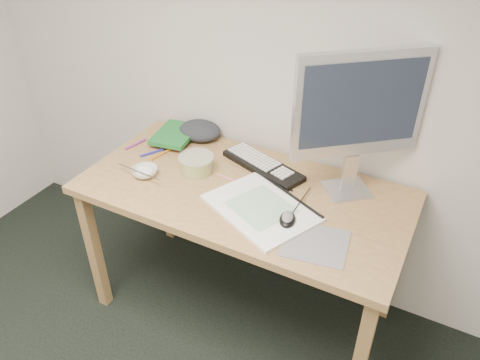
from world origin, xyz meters
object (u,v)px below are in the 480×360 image
(sketchpad, at_px, (261,208))
(rice_bowl, at_px, (145,172))
(keyboard, at_px, (263,166))
(monitor, at_px, (359,109))
(desk, at_px, (243,204))

(sketchpad, height_order, rice_bowl, rice_bowl)
(sketchpad, xyz_separation_m, rice_bowl, (-0.56, -0.02, 0.01))
(sketchpad, relative_size, keyboard, 1.04)
(monitor, bearing_deg, sketchpad, -172.38)
(desk, distance_m, sketchpad, 0.18)
(monitor, bearing_deg, keyboard, 141.36)
(desk, xyz_separation_m, rice_bowl, (-0.43, -0.11, 0.10))
(desk, xyz_separation_m, monitor, (0.39, 0.20, 0.46))
(desk, height_order, monitor, monitor)
(sketchpad, bearing_deg, keyboard, 139.16)
(keyboard, bearing_deg, desk, -70.94)
(sketchpad, bearing_deg, monitor, 72.24)
(desk, distance_m, monitor, 0.64)
(keyboard, bearing_deg, monitor, 20.71)
(desk, relative_size, keyboard, 3.41)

